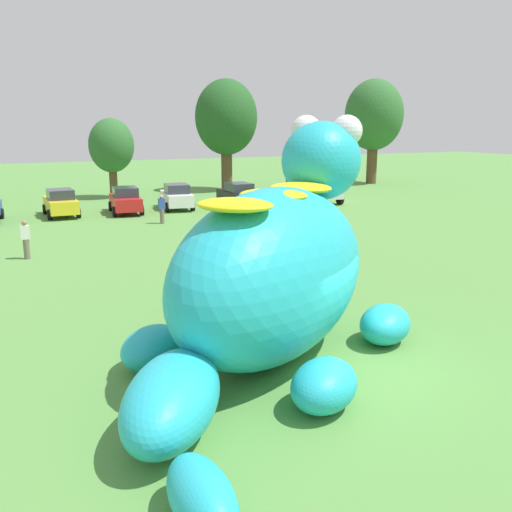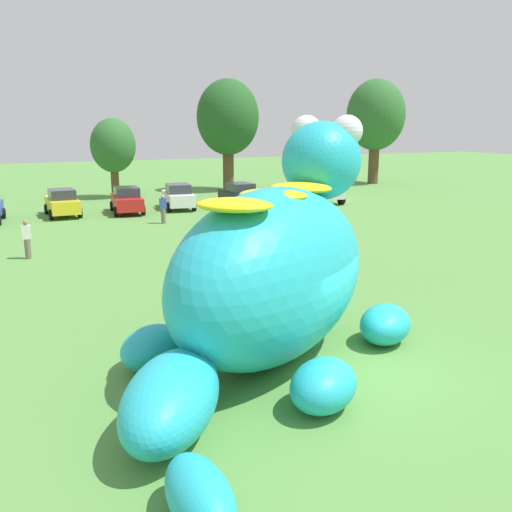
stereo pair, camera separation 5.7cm
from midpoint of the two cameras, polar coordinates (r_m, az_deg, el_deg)
ground_plane at (r=14.11m, az=10.30°, el=-11.20°), size 160.00×160.00×0.00m
giant_inflatable_creature at (r=14.04m, az=1.82°, el=-1.55°), size 9.26×10.50×6.02m
car_yellow at (r=38.05m, az=-18.90°, el=5.12°), size 2.04×4.15×1.72m
car_red at (r=38.16m, az=-12.84°, el=5.52°), size 2.20×4.23×1.72m
car_white at (r=39.44m, az=-7.81°, el=5.97°), size 2.31×4.28×1.72m
car_black at (r=39.83m, az=-1.61°, el=6.16°), size 1.98×4.12×1.72m
box_truck at (r=43.25m, az=6.07°, el=7.65°), size 2.96×6.59×2.95m
tree_mid_left at (r=46.06m, az=-14.17°, el=10.69°), size 3.47×3.47×6.16m
tree_centre_left at (r=49.82m, az=-2.83°, el=13.71°), size 5.32×5.32×9.45m
tree_centre at (r=56.68m, az=12.01°, el=13.67°), size 5.56×5.56×9.86m
spectator_near_inflatable at (r=26.48m, az=-22.03°, el=1.54°), size 0.38×0.26×1.71m
spectator_mid_field at (r=33.73m, az=-9.29°, el=4.68°), size 0.38×0.26×1.71m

